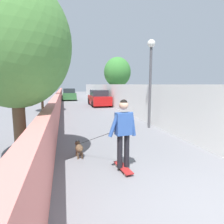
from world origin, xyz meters
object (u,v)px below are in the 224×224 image
lamp_post (151,68)px  dog (79,148)px  person_skateboarder (123,128)px  car_far (69,95)px  skateboard (123,167)px  tree_right_far (117,72)px  tree_left_near (14,44)px  car_near (99,98)px  tree_left_mid (41,76)px

lamp_post → dog: 5.31m
person_skateboarder → car_far: person_skateboarder is taller
skateboard → person_skateboarder: 0.98m
tree_right_far → person_skateboarder: bearing=164.7°
tree_left_near → car_near: (13.36, -4.47, -2.33)m
tree_left_near → skateboard: bearing=-111.5°
tree_right_far → dog: 17.10m
person_skateboarder → tree_left_mid: bearing=15.0°
tree_left_mid → car_near: (3.36, -4.94, -1.99)m
lamp_post → tree_left_near: bearing=121.8°
car_far → skateboard: bearing=-178.3°
skateboard → car_far: 22.27m
car_far → lamp_post: bearing=-169.8°
skateboard → person_skateboarder: (0.00, -0.00, 0.98)m
tree_right_far → skateboard: bearing=164.7°
lamp_post → car_near: bearing=3.4°
tree_left_near → car_near: bearing=-18.5°
lamp_post → car_near: lamp_post is taller
skateboard → person_skateboarder: person_skateboarder is taller
car_near → lamp_post: bearing=-176.6°
person_skateboarder → car_near: bearing=-8.0°
tree_right_far → car_far: bearing=44.9°
dog → car_near: 13.54m
car_far → tree_right_far: bearing=-135.1°
tree_left_near → lamp_post: tree_left_near is taller
dog → car_far: car_far is taller
tree_right_far → dog: tree_right_far is taller
tree_right_far → car_far: size_ratio=1.17×
skateboard → dog: size_ratio=0.57×
tree_left_mid → tree_right_far: size_ratio=0.74×
car_far → car_near: bearing=-161.5°
car_near → tree_left_near: bearing=161.5°
tree_right_far → car_far: (5.29, 5.27, -2.72)m
dog → tree_left_mid: bearing=11.3°
tree_left_near → skateboard: 3.98m
person_skateboarder → car_near: (14.33, -2.01, -0.34)m
tree_left_near → tree_right_far: size_ratio=0.90×
lamp_post → dog: size_ratio=2.88×
tree_right_far → lamp_post: tree_right_far is taller
dog → car_far: 21.13m
tree_right_far → car_near: (-2.64, 2.62, -2.72)m
tree_right_far → car_near: tree_right_far is taller
tree_right_far → lamp_post: size_ratio=1.25×
dog → car_near: bearing=-12.7°
skateboard → car_near: car_near is taller
tree_left_mid → car_near: tree_left_mid is taller
skateboard → tree_right_far: bearing=-15.3°
dog → car_far: size_ratio=0.32×
tree_left_mid → person_skateboarder: 11.47m
skateboard → tree_left_mid: bearing=15.0°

